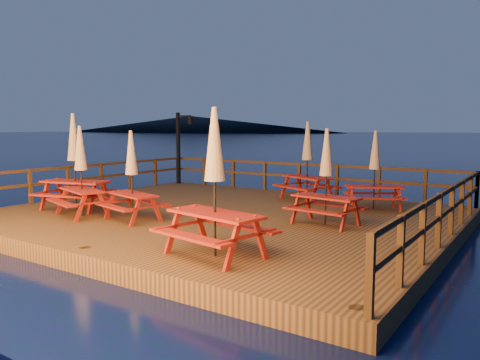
{
  "coord_description": "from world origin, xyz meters",
  "views": [
    {
      "loc": [
        7.65,
        -10.44,
        2.79
      ],
      "look_at": [
        0.24,
        0.6,
        1.28
      ],
      "focal_mm": 35.0,
      "sensor_mm": 36.0,
      "label": 1
    }
  ],
  "objects_px": {
    "picnic_table_0": "(132,174)",
    "picnic_table_1": "(307,159)",
    "lamp_post": "(181,141)",
    "picnic_table_2": "(215,180)"
  },
  "relations": [
    {
      "from": "lamp_post",
      "to": "picnic_table_0",
      "type": "distance_m",
      "value": 7.85
    },
    {
      "from": "picnic_table_0",
      "to": "lamp_post",
      "type": "bearing_deg",
      "value": 136.17
    },
    {
      "from": "lamp_post",
      "to": "picnic_table_0",
      "type": "bearing_deg",
      "value": -58.29
    },
    {
      "from": "lamp_post",
      "to": "picnic_table_1",
      "type": "relative_size",
      "value": 1.16
    },
    {
      "from": "lamp_post",
      "to": "picnic_table_1",
      "type": "distance_m",
      "value": 6.47
    },
    {
      "from": "lamp_post",
      "to": "picnic_table_1",
      "type": "height_order",
      "value": "lamp_post"
    },
    {
      "from": "lamp_post",
      "to": "picnic_table_1",
      "type": "bearing_deg",
      "value": -9.58
    },
    {
      "from": "lamp_post",
      "to": "picnic_table_1",
      "type": "xyz_separation_m",
      "value": [
        6.36,
        -1.07,
        -0.46
      ]
    },
    {
      "from": "picnic_table_0",
      "to": "picnic_table_2",
      "type": "bearing_deg",
      "value": -7.56
    },
    {
      "from": "picnic_table_0",
      "to": "picnic_table_1",
      "type": "relative_size",
      "value": 0.89
    }
  ]
}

